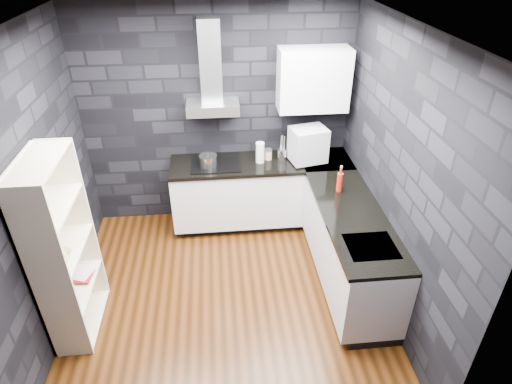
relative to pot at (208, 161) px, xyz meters
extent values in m
plane|color=#44210B|center=(0.14, -1.24, -0.97)|extent=(3.20, 3.20, 0.00)
plane|color=silver|center=(0.14, -1.24, 1.73)|extent=(3.20, 3.20, 0.00)
cube|color=black|center=(0.14, 0.39, 0.38)|extent=(3.20, 0.05, 2.70)
cube|color=black|center=(0.14, -2.86, 0.38)|extent=(3.20, 0.05, 2.70)
cube|color=black|center=(-1.49, -1.24, 0.38)|extent=(0.05, 3.20, 2.70)
cube|color=black|center=(1.76, -1.24, 0.38)|extent=(0.05, 3.20, 2.70)
cube|color=black|center=(0.64, 0.10, -0.92)|extent=(2.18, 0.50, 0.10)
cube|color=black|center=(1.48, -1.14, -0.92)|extent=(0.50, 1.78, 0.10)
cube|color=silver|center=(0.64, 0.06, -0.49)|extent=(2.20, 0.60, 0.76)
cube|color=silver|center=(1.44, -1.14, -0.49)|extent=(0.60, 1.80, 0.76)
cube|color=black|center=(0.64, 0.05, -0.09)|extent=(2.20, 0.62, 0.04)
cube|color=black|center=(1.43, -1.14, -0.09)|extent=(0.62, 1.80, 0.04)
cube|color=black|center=(1.44, 0.06, -0.09)|extent=(0.62, 0.62, 0.04)
cube|color=silver|center=(0.09, 0.19, 0.59)|extent=(0.60, 0.34, 0.12)
cube|color=silver|center=(0.09, 0.26, 1.10)|extent=(0.24, 0.20, 0.90)
cube|color=silver|center=(1.24, 0.19, 0.88)|extent=(0.80, 0.35, 0.70)
cube|color=black|center=(0.09, 0.06, -0.07)|extent=(0.58, 0.50, 0.01)
cube|color=silver|center=(1.44, -1.64, -0.08)|extent=(0.44, 0.40, 0.01)
cylinder|color=silver|center=(0.00, 0.00, 0.00)|extent=(0.26, 0.26, 0.12)
cylinder|color=white|center=(0.62, 0.05, 0.06)|extent=(0.13, 0.13, 0.25)
cylinder|color=tan|center=(0.73, 0.12, -0.01)|extent=(0.12, 0.12, 0.11)
cylinder|color=silver|center=(0.89, 0.09, 0.00)|extent=(0.11, 0.11, 0.14)
cube|color=#B8BAC0|center=(1.19, 0.01, 0.15)|extent=(0.47, 0.40, 0.41)
cylinder|color=#9D1F0D|center=(1.39, -0.69, 0.04)|extent=(0.07, 0.07, 0.21)
cube|color=beige|center=(-1.28, -1.43, -0.07)|extent=(0.51, 0.86, 1.80)
imported|color=silver|center=(-1.28, -1.56, -0.03)|extent=(0.24, 0.24, 0.05)
imported|color=maroon|center=(-1.29, -1.31, -0.40)|extent=(0.15, 0.03, 0.20)
imported|color=#B2B2B2|center=(-1.31, -1.25, -0.38)|extent=(0.16, 0.07, 0.22)
camera|label=1|loc=(0.12, -4.50, 2.36)|focal=30.00mm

